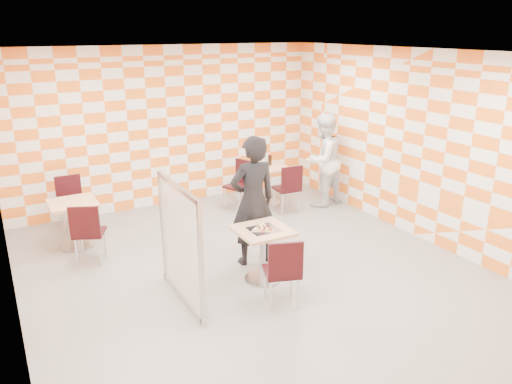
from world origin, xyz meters
TOP-DOWN VIEW (x-y plane):
  - room_shell at (0.00, 0.54)m, footprint 7.00×7.00m
  - main_table at (0.01, -0.15)m, footprint 0.70×0.70m
  - second_table at (1.65, 2.52)m, footprint 0.70×0.70m
  - empty_table at (-2.02, 2.20)m, footprint 0.70×0.70m
  - chair_main_front at (-0.13, -0.91)m, footprint 0.54×0.54m
  - chair_second_front at (1.70, 1.87)m, footprint 0.45×0.46m
  - chair_second_side at (1.07, 2.56)m, footprint 0.56×0.55m
  - chair_empty_near at (-1.96, 1.48)m, footprint 0.56×0.56m
  - chair_empty_far at (-1.94, 3.00)m, footprint 0.43×0.44m
  - partition at (-1.15, -0.17)m, footprint 0.08×1.38m
  - man_dark at (0.16, 0.40)m, footprint 0.71×0.48m
  - man_white at (2.52, 1.97)m, footprint 1.01×0.88m
  - pizza_on_foil at (0.01, -0.17)m, footprint 0.40×0.40m
  - sport_bottle at (1.53, 2.66)m, footprint 0.06×0.06m
  - soda_bottle at (1.72, 2.59)m, footprint 0.07×0.07m

SIDE VIEW (x-z plane):
  - main_table at x=0.01m, z-range 0.13..0.88m
  - second_table at x=1.65m, z-range 0.13..0.88m
  - empty_table at x=-2.02m, z-range 0.13..0.88m
  - chair_main_front at x=-0.13m, z-range 0.08..1.01m
  - chair_second_front at x=1.70m, z-range 0.08..1.01m
  - chair_second_side at x=1.07m, z-range 0.08..1.01m
  - chair_empty_near at x=-1.96m, z-range 0.08..1.01m
  - chair_empty_far at x=-1.94m, z-range 0.08..1.01m
  - pizza_on_foil at x=0.01m, z-range 0.74..0.79m
  - partition at x=-1.15m, z-range 0.02..1.57m
  - sport_bottle at x=1.53m, z-range 0.74..0.94m
  - soda_bottle at x=1.72m, z-range 0.74..0.97m
  - man_white at x=2.52m, z-range 0.00..1.78m
  - man_dark at x=0.16m, z-range 0.00..1.89m
  - room_shell at x=0.00m, z-range -2.00..5.00m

